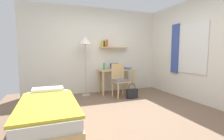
{
  "coord_description": "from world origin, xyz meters",
  "views": [
    {
      "loc": [
        -1.43,
        -3.01,
        1.25
      ],
      "look_at": [
        -0.09,
        0.51,
        0.85
      ],
      "focal_mm": 26.73,
      "sensor_mm": 36.0,
      "label": 1
    }
  ],
  "objects_px": {
    "laptop": "(115,68)",
    "water_bottle": "(104,66)",
    "bed": "(48,114)",
    "book_stack": "(128,68)",
    "handbag": "(132,93)",
    "desk_chair": "(120,79)",
    "desk": "(116,74)",
    "standing_lamp": "(85,44)"
  },
  "relations": [
    {
      "from": "bed",
      "to": "laptop",
      "type": "relative_size",
      "value": 5.62
    },
    {
      "from": "bed",
      "to": "water_bottle",
      "type": "distance_m",
      "value": 2.5
    },
    {
      "from": "water_bottle",
      "to": "handbag",
      "type": "xyz_separation_m",
      "value": [
        0.56,
        -0.73,
        -0.69
      ]
    },
    {
      "from": "desk_chair",
      "to": "water_bottle",
      "type": "height_order",
      "value": "water_bottle"
    },
    {
      "from": "desk_chair",
      "to": "book_stack",
      "type": "height_order",
      "value": "desk_chair"
    },
    {
      "from": "standing_lamp",
      "to": "water_bottle",
      "type": "distance_m",
      "value": 0.85
    },
    {
      "from": "desk",
      "to": "standing_lamp",
      "type": "relative_size",
      "value": 0.63
    },
    {
      "from": "bed",
      "to": "desk",
      "type": "relative_size",
      "value": 1.73
    },
    {
      "from": "standing_lamp",
      "to": "laptop",
      "type": "relative_size",
      "value": 5.15
    },
    {
      "from": "laptop",
      "to": "bed",
      "type": "bearing_deg",
      "value": -134.88
    },
    {
      "from": "bed",
      "to": "standing_lamp",
      "type": "xyz_separation_m",
      "value": [
        1.02,
        1.88,
        1.25
      ]
    },
    {
      "from": "desk_chair",
      "to": "book_stack",
      "type": "bearing_deg",
      "value": 44.21
    },
    {
      "from": "laptop",
      "to": "water_bottle",
      "type": "distance_m",
      "value": 0.4
    },
    {
      "from": "handbag",
      "to": "book_stack",
      "type": "bearing_deg",
      "value": 72.61
    },
    {
      "from": "desk",
      "to": "book_stack",
      "type": "distance_m",
      "value": 0.42
    },
    {
      "from": "bed",
      "to": "handbag",
      "type": "bearing_deg",
      "value": 28.06
    },
    {
      "from": "desk",
      "to": "book_stack",
      "type": "bearing_deg",
      "value": -1.02
    },
    {
      "from": "desk",
      "to": "desk_chair",
      "type": "height_order",
      "value": "desk_chair"
    },
    {
      "from": "book_stack",
      "to": "handbag",
      "type": "distance_m",
      "value": 0.99
    },
    {
      "from": "bed",
      "to": "desk_chair",
      "type": "distance_m",
      "value": 2.36
    },
    {
      "from": "book_stack",
      "to": "handbag",
      "type": "bearing_deg",
      "value": -107.39
    },
    {
      "from": "desk",
      "to": "handbag",
      "type": "relative_size",
      "value": 2.61
    },
    {
      "from": "desk_chair",
      "to": "bed",
      "type": "bearing_deg",
      "value": -143.14
    },
    {
      "from": "desk_chair",
      "to": "book_stack",
      "type": "relative_size",
      "value": 4.14
    },
    {
      "from": "bed",
      "to": "standing_lamp",
      "type": "height_order",
      "value": "standing_lamp"
    },
    {
      "from": "laptop",
      "to": "handbag",
      "type": "bearing_deg",
      "value": -78.05
    },
    {
      "from": "desk_chair",
      "to": "standing_lamp",
      "type": "relative_size",
      "value": 0.55
    },
    {
      "from": "standing_lamp",
      "to": "laptop",
      "type": "bearing_deg",
      "value": 4.59
    },
    {
      "from": "desk_chair",
      "to": "handbag",
      "type": "bearing_deg",
      "value": -47.95
    },
    {
      "from": "desk",
      "to": "laptop",
      "type": "xyz_separation_m",
      "value": [
        -0.02,
        0.08,
        0.19
      ]
    },
    {
      "from": "bed",
      "to": "water_bottle",
      "type": "relative_size",
      "value": 8.61
    },
    {
      "from": "standing_lamp",
      "to": "handbag",
      "type": "height_order",
      "value": "standing_lamp"
    },
    {
      "from": "book_stack",
      "to": "water_bottle",
      "type": "bearing_deg",
      "value": -178.85
    },
    {
      "from": "book_stack",
      "to": "desk_chair",
      "type": "bearing_deg",
      "value": -135.79
    },
    {
      "from": "water_bottle",
      "to": "handbag",
      "type": "bearing_deg",
      "value": -52.54
    },
    {
      "from": "water_bottle",
      "to": "desk_chair",
      "type": "bearing_deg",
      "value": -55.65
    },
    {
      "from": "laptop",
      "to": "book_stack",
      "type": "height_order",
      "value": "laptop"
    },
    {
      "from": "book_stack",
      "to": "standing_lamp",
      "type": "bearing_deg",
      "value": 179.63
    },
    {
      "from": "bed",
      "to": "desk_chair",
      "type": "xyz_separation_m",
      "value": [
        1.88,
        1.41,
        0.27
      ]
    },
    {
      "from": "laptop",
      "to": "handbag",
      "type": "xyz_separation_m",
      "value": [
        0.17,
        -0.83,
        -0.64
      ]
    },
    {
      "from": "laptop",
      "to": "water_bottle",
      "type": "xyz_separation_m",
      "value": [
        -0.38,
        -0.1,
        0.06
      ]
    },
    {
      "from": "desk_chair",
      "to": "standing_lamp",
      "type": "xyz_separation_m",
      "value": [
        -0.86,
        0.48,
        0.97
      ]
    }
  ]
}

